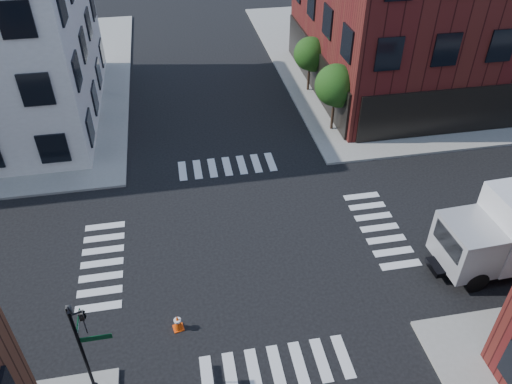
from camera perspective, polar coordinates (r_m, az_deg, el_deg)
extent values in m
plane|color=black|center=(24.96, -1.10, -6.06)|extent=(120.00, 120.00, 0.00)
cube|color=gray|center=(48.70, 20.30, 14.66)|extent=(30.00, 30.00, 0.15)
cube|color=#4B1312|center=(42.62, 24.60, 19.15)|extent=(25.00, 16.00, 12.00)
cylinder|color=black|center=(33.90, 8.70, 8.29)|extent=(0.18, 0.18, 1.47)
cylinder|color=black|center=(33.56, 8.82, 9.38)|extent=(0.12, 0.12, 1.47)
sphere|color=#173E11|center=(32.81, 9.10, 11.97)|extent=(2.69, 2.69, 2.69)
sphere|color=#173E11|center=(33.04, 9.48, 11.06)|extent=(1.85, 1.85, 1.85)
cylinder|color=black|center=(39.01, 6.00, 12.47)|extent=(0.18, 0.18, 1.33)
cylinder|color=black|center=(38.74, 6.06, 13.36)|extent=(0.12, 0.12, 1.33)
sphere|color=#173E11|center=(38.15, 6.21, 15.44)|extent=(2.43, 2.43, 2.43)
sphere|color=#173E11|center=(38.31, 6.58, 14.72)|extent=(1.67, 1.67, 1.67)
cylinder|color=black|center=(18.98, -19.08, -17.27)|extent=(0.12, 0.12, 4.60)
cube|color=#053819|center=(18.21, -17.88, -15.61)|extent=(1.10, 0.03, 0.22)
cube|color=#053819|center=(18.47, -19.64, -13.88)|extent=(0.03, 1.10, 0.22)
imported|color=black|center=(17.74, -18.98, -13.91)|extent=(0.22, 0.18, 1.10)
imported|color=black|center=(18.00, -20.35, -13.39)|extent=(0.18, 0.22, 1.10)
cube|color=#A1A1A3|center=(24.42, 23.04, -5.49)|extent=(2.34, 2.76, 2.22)
cube|color=black|center=(23.63, 21.14, -5.28)|extent=(0.20, 2.12, 1.00)
cylinder|color=black|center=(24.56, 23.79, -9.27)|extent=(1.13, 0.44, 1.11)
cylinder|color=black|center=(25.84, 21.10, -5.71)|extent=(1.13, 0.44, 1.11)
cube|color=#F6490A|center=(21.81, -8.85, -15.09)|extent=(0.50, 0.50, 0.05)
cone|color=#F6490A|center=(21.52, -8.95, -14.49)|extent=(0.47, 0.47, 0.79)
cylinder|color=white|center=(21.43, -8.98, -14.30)|extent=(0.30, 0.30, 0.09)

